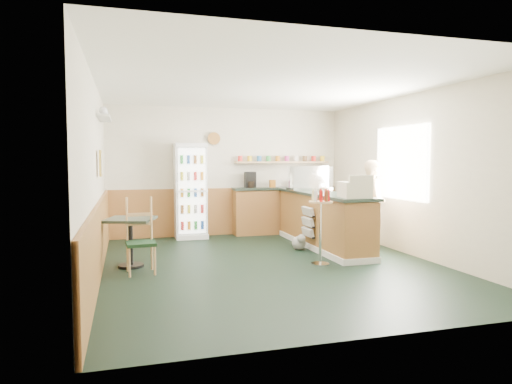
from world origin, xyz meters
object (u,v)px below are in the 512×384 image
object	(u,v)px
condiment_stand	(321,215)
cafe_chair	(140,233)
cafe_table	(130,233)
drinks_fridge	(191,191)
shopkeeper	(374,206)
display_case	(309,178)
cash_register	(355,190)

from	to	relation	value
condiment_stand	cafe_chair	xyz separation A→B (m)	(-2.65, 0.28, -0.20)
cafe_table	drinks_fridge	bearing A→B (deg)	62.08
shopkeeper	condiment_stand	world-z (taller)	shopkeeper
shopkeeper	drinks_fridge	bearing A→B (deg)	75.12
cafe_table	shopkeeper	bearing A→B (deg)	0.50
cafe_chair	shopkeeper	bearing A→B (deg)	1.98
drinks_fridge	shopkeeper	xyz separation A→B (m)	(2.88, -2.27, -0.17)
drinks_fridge	display_case	xyz separation A→B (m)	(2.18, -1.04, 0.27)
display_case	cash_register	world-z (taller)	display_case
drinks_fridge	display_case	world-z (taller)	drinks_fridge
display_case	shopkeeper	world-z (taller)	shopkeeper
drinks_fridge	cafe_table	xyz separation A→B (m)	(-1.22, -2.30, -0.45)
drinks_fridge	display_case	distance (m)	2.43
display_case	cafe_table	size ratio (longest dim) A/B	0.97
drinks_fridge	condiment_stand	world-z (taller)	drinks_fridge
display_case	condiment_stand	distance (m)	2.06
shopkeeper	condiment_stand	distance (m)	1.48
cash_register	cafe_chair	world-z (taller)	cash_register
shopkeeper	cash_register	bearing A→B (deg)	154.01
cash_register	cafe_chair	size ratio (longest dim) A/B	0.42
drinks_fridge	condiment_stand	size ratio (longest dim) A/B	1.71
cash_register	cafe_chair	bearing A→B (deg)	-176.57
display_case	cash_register	size ratio (longest dim) A/B	1.82
display_case	condiment_stand	world-z (taller)	display_case
cash_register	condiment_stand	bearing A→B (deg)	-165.64
cafe_chair	display_case	bearing A→B (deg)	22.73
cafe_table	cafe_chair	distance (m)	0.39
shopkeeper	cafe_chair	world-z (taller)	shopkeeper
drinks_fridge	cafe_chair	distance (m)	2.91
cafe_chair	cash_register	bearing A→B (deg)	-7.32
cash_register	shopkeeper	bearing A→B (deg)	47.67
condiment_stand	cafe_chair	size ratio (longest dim) A/B	1.06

